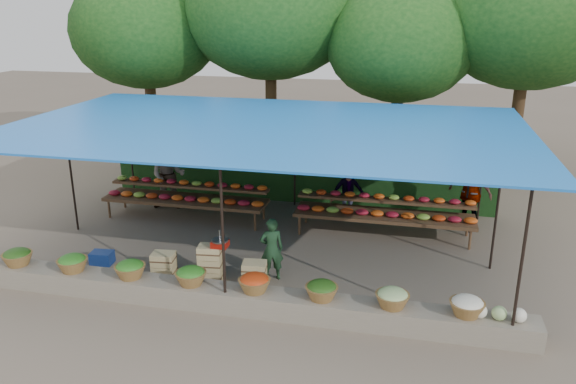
% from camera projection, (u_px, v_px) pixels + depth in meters
% --- Properties ---
extents(ground, '(60.00, 60.00, 0.00)m').
position_uv_depth(ground, '(267.00, 247.00, 12.72)').
color(ground, '#695C4D').
rests_on(ground, ground).
extents(stone_curb, '(10.60, 0.55, 0.40)m').
position_uv_depth(stone_curb, '(228.00, 298.00, 10.11)').
color(stone_curb, slate).
rests_on(stone_curb, ground).
extents(stall_canopy, '(10.80, 6.60, 2.82)m').
position_uv_depth(stall_canopy, '(267.00, 131.00, 11.93)').
color(stall_canopy, black).
rests_on(stall_canopy, ground).
extents(produce_baskets, '(8.98, 0.58, 0.34)m').
position_uv_depth(produce_baskets, '(222.00, 279.00, 10.02)').
color(produce_baskets, brown).
rests_on(produce_baskets, stone_curb).
extents(netting_backdrop, '(10.60, 0.06, 2.50)m').
position_uv_depth(netting_backdrop, '(297.00, 159.00, 15.23)').
color(netting_backdrop, '#214C1B').
rests_on(netting_backdrop, ground).
extents(tree_row, '(16.51, 5.50, 7.12)m').
position_uv_depth(tree_row, '(334.00, 23.00, 16.74)').
color(tree_row, '#352513').
rests_on(tree_row, ground).
extents(fruit_table_left, '(4.21, 0.95, 0.93)m').
position_uv_depth(fruit_table_left, '(186.00, 195.00, 14.30)').
color(fruit_table_left, '#48361C').
rests_on(fruit_table_left, ground).
extents(fruit_table_right, '(4.21, 0.95, 0.93)m').
position_uv_depth(fruit_table_right, '(384.00, 211.00, 13.24)').
color(fruit_table_right, '#48361C').
rests_on(fruit_table_right, ground).
extents(crate_counter, '(2.39, 0.39, 0.77)m').
position_uv_depth(crate_counter, '(209.00, 267.00, 11.06)').
color(crate_counter, tan).
rests_on(crate_counter, ground).
extents(weighing_scale, '(0.33, 0.33, 0.35)m').
position_uv_depth(weighing_scale, '(220.00, 243.00, 10.84)').
color(weighing_scale, '#AE180D').
rests_on(weighing_scale, crate_counter).
extents(vendor_seated, '(0.55, 0.46, 1.29)m').
position_uv_depth(vendor_seated, '(272.00, 249.00, 11.06)').
color(vendor_seated, '#1B3C22').
rests_on(vendor_seated, ground).
extents(customer_left, '(1.01, 0.84, 1.87)m').
position_uv_depth(customer_left, '(168.00, 175.00, 14.85)').
color(customer_left, slate).
rests_on(customer_left, ground).
extents(customer_mid, '(1.11, 0.91, 1.50)m').
position_uv_depth(customer_mid, '(348.00, 191.00, 14.21)').
color(customer_mid, slate).
rests_on(customer_mid, ground).
extents(customer_right, '(1.17, 0.93, 1.85)m').
position_uv_depth(customer_right, '(470.00, 193.00, 13.49)').
color(customer_right, slate).
rests_on(customer_right, ground).
extents(blue_crate_back, '(0.48, 0.37, 0.27)m').
position_uv_depth(blue_crate_back, '(102.00, 258.00, 11.87)').
color(blue_crate_back, navy).
rests_on(blue_crate_back, ground).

